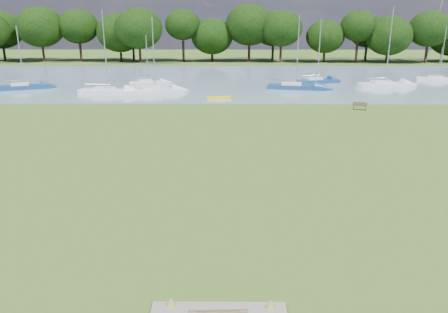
{
  "coord_description": "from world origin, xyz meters",
  "views": [
    {
      "loc": [
        0.25,
        -24.21,
        8.66
      ],
      "look_at": [
        0.08,
        -2.0,
        1.66
      ],
      "focal_mm": 35.0,
      "sensor_mm": 36.0,
      "label": 1
    }
  ],
  "objects_px": {
    "sailboat_4": "(439,78)",
    "sailboat_6": "(148,82)",
    "sailboat_3": "(155,89)",
    "sailboat_1": "(24,85)",
    "sailboat_2": "(385,83)",
    "sailboat_7": "(295,85)",
    "sailboat_5": "(317,80)",
    "riverbank_bench": "(360,106)",
    "sailboat_0": "(107,90)",
    "kayak": "(219,98)"
  },
  "relations": [
    {
      "from": "sailboat_3",
      "to": "sailboat_4",
      "type": "relative_size",
      "value": 1.16
    },
    {
      "from": "sailboat_4",
      "to": "sailboat_7",
      "type": "xyz_separation_m",
      "value": [
        -22.17,
        -8.09,
        0.08
      ]
    },
    {
      "from": "sailboat_7",
      "to": "sailboat_3",
      "type": "bearing_deg",
      "value": -157.21
    },
    {
      "from": "sailboat_3",
      "to": "sailboat_5",
      "type": "xyz_separation_m",
      "value": [
        21.49,
        8.78,
        0.02
      ]
    },
    {
      "from": "sailboat_4",
      "to": "sailboat_2",
      "type": "bearing_deg",
      "value": -132.58
    },
    {
      "from": "sailboat_0",
      "to": "sailboat_2",
      "type": "xyz_separation_m",
      "value": [
        35.49,
        5.82,
        0.05
      ]
    },
    {
      "from": "sailboat_0",
      "to": "sailboat_2",
      "type": "distance_m",
      "value": 35.97
    },
    {
      "from": "kayak",
      "to": "sailboat_2",
      "type": "bearing_deg",
      "value": 12.47
    },
    {
      "from": "sailboat_4",
      "to": "sailboat_3",
      "type": "bearing_deg",
      "value": -147.85
    },
    {
      "from": "sailboat_2",
      "to": "sailboat_7",
      "type": "relative_size",
      "value": 1.12
    },
    {
      "from": "riverbank_bench",
      "to": "sailboat_5",
      "type": "xyz_separation_m",
      "value": [
        -0.59,
        18.83,
        0.13
      ]
    },
    {
      "from": "kayak",
      "to": "sailboat_7",
      "type": "distance_m",
      "value": 12.3
    },
    {
      "from": "sailboat_1",
      "to": "sailboat_2",
      "type": "xyz_separation_m",
      "value": [
        47.21,
        2.42,
        0.02
      ]
    },
    {
      "from": "sailboat_4",
      "to": "sailboat_6",
      "type": "height_order",
      "value": "sailboat_4"
    },
    {
      "from": "kayak",
      "to": "sailboat_3",
      "type": "xyz_separation_m",
      "value": [
        -7.93,
        4.12,
        0.35
      ]
    },
    {
      "from": "sailboat_4",
      "to": "sailboat_5",
      "type": "height_order",
      "value": "sailboat_5"
    },
    {
      "from": "sailboat_4",
      "to": "sailboat_6",
      "type": "relative_size",
      "value": 1.15
    },
    {
      "from": "kayak",
      "to": "sailboat_4",
      "type": "height_order",
      "value": "sailboat_4"
    },
    {
      "from": "sailboat_3",
      "to": "sailboat_4",
      "type": "height_order",
      "value": "sailboat_3"
    },
    {
      "from": "sailboat_5",
      "to": "sailboat_7",
      "type": "bearing_deg",
      "value": -144.15
    },
    {
      "from": "sailboat_0",
      "to": "sailboat_4",
      "type": "bearing_deg",
      "value": 24.15
    },
    {
      "from": "sailboat_0",
      "to": "sailboat_3",
      "type": "xyz_separation_m",
      "value": [
        5.66,
        0.44,
        0.02
      ]
    },
    {
      "from": "sailboat_0",
      "to": "riverbank_bench",
      "type": "bearing_deg",
      "value": -9.65
    },
    {
      "from": "sailboat_5",
      "to": "sailboat_6",
      "type": "height_order",
      "value": "sailboat_5"
    },
    {
      "from": "kayak",
      "to": "sailboat_6",
      "type": "bearing_deg",
      "value": 120.38
    },
    {
      "from": "kayak",
      "to": "sailboat_3",
      "type": "height_order",
      "value": "sailboat_3"
    },
    {
      "from": "kayak",
      "to": "sailboat_1",
      "type": "relative_size",
      "value": 0.34
    },
    {
      "from": "sailboat_3",
      "to": "sailboat_1",
      "type": "bearing_deg",
      "value": 152.16
    },
    {
      "from": "sailboat_1",
      "to": "sailboat_2",
      "type": "relative_size",
      "value": 0.77
    },
    {
      "from": "kayak",
      "to": "sailboat_7",
      "type": "height_order",
      "value": "sailboat_7"
    },
    {
      "from": "sailboat_6",
      "to": "sailboat_7",
      "type": "bearing_deg",
      "value": -27.87
    },
    {
      "from": "riverbank_bench",
      "to": "sailboat_1",
      "type": "height_order",
      "value": "sailboat_1"
    },
    {
      "from": "kayak",
      "to": "sailboat_3",
      "type": "bearing_deg",
      "value": 141.53
    },
    {
      "from": "sailboat_7",
      "to": "sailboat_4",
      "type": "bearing_deg",
      "value": 31.98
    },
    {
      "from": "sailboat_2",
      "to": "sailboat_3",
      "type": "xyz_separation_m",
      "value": [
        -29.84,
        -5.39,
        -0.02
      ]
    },
    {
      "from": "sailboat_6",
      "to": "riverbank_bench",
      "type": "bearing_deg",
      "value": -52.33
    },
    {
      "from": "sailboat_1",
      "to": "sailboat_3",
      "type": "distance_m",
      "value": 17.62
    },
    {
      "from": "sailboat_7",
      "to": "sailboat_6",
      "type": "bearing_deg",
      "value": -179.24
    },
    {
      "from": "kayak",
      "to": "sailboat_1",
      "type": "distance_m",
      "value": 26.28
    },
    {
      "from": "sailboat_3",
      "to": "sailboat_5",
      "type": "relative_size",
      "value": 1.02
    },
    {
      "from": "kayak",
      "to": "sailboat_1",
      "type": "height_order",
      "value": "sailboat_1"
    },
    {
      "from": "sailboat_3",
      "to": "kayak",
      "type": "bearing_deg",
      "value": -45.62
    },
    {
      "from": "riverbank_bench",
      "to": "sailboat_3",
      "type": "xyz_separation_m",
      "value": [
        -22.08,
        10.05,
        0.11
      ]
    },
    {
      "from": "sailboat_3",
      "to": "sailboat_7",
      "type": "distance_m",
      "value": 17.98
    },
    {
      "from": "sailboat_1",
      "to": "sailboat_3",
      "type": "bearing_deg",
      "value": -33.99
    },
    {
      "from": "sailboat_3",
      "to": "sailboat_4",
      "type": "xyz_separation_m",
      "value": [
        39.83,
        11.48,
        -0.08
      ]
    },
    {
      "from": "sailboat_4",
      "to": "sailboat_0",
      "type": "bearing_deg",
      "value": -149.25
    },
    {
      "from": "sailboat_0",
      "to": "sailboat_3",
      "type": "bearing_deg",
      "value": 13.88
    },
    {
      "from": "kayak",
      "to": "sailboat_0",
      "type": "height_order",
      "value": "sailboat_0"
    },
    {
      "from": "riverbank_bench",
      "to": "sailboat_4",
      "type": "xyz_separation_m",
      "value": [
        17.75,
        21.53,
        0.04
      ]
    }
  ]
}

